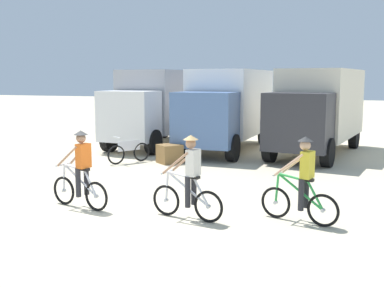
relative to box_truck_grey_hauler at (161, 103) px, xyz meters
name	(u,v)px	position (x,y,z in m)	size (l,w,h in m)	color
ground_plane	(117,213)	(3.42, -10.48, -1.87)	(120.00, 120.00, 0.00)	beige
box_truck_grey_hauler	(161,103)	(0.00, 0.00, 0.00)	(2.74, 6.87, 3.35)	#9E9EA3
box_truck_avon_van	(228,105)	(3.28, -0.48, 0.00)	(2.60, 6.82, 3.35)	white
box_truck_cream_rv	(319,107)	(6.93, -0.36, 0.00)	(3.38, 7.03, 3.35)	beige
cyclist_orange_shirt	(81,172)	(2.45, -10.38, -1.03)	(1.70, 0.59, 1.82)	black
cyclist_cowboy_hat	(189,180)	(5.10, -10.37, -1.03)	(1.71, 0.55, 1.82)	black
cyclist_near_camera	(302,183)	(7.38, -9.82, -1.03)	(1.68, 0.66, 1.82)	black
bicycle_spare	(129,152)	(0.78, -4.71, -1.48)	(0.97, 1.50, 0.97)	black
supply_crate	(170,154)	(2.16, -4.27, -1.54)	(0.75, 0.71, 0.66)	olive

